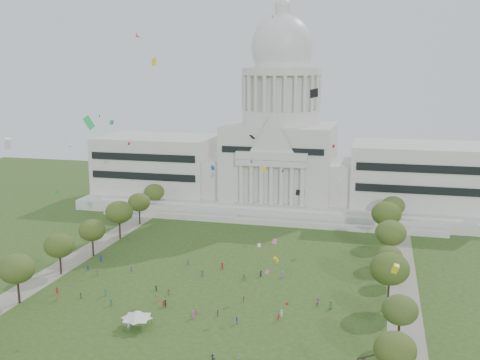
% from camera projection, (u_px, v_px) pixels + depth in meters
% --- Properties ---
extents(ground, '(400.00, 400.00, 0.00)m').
position_uv_depth(ground, '(192.00, 317.00, 130.72)').
color(ground, '#2E481A').
rests_on(ground, ground).
extents(capitol, '(160.00, 64.50, 91.30)m').
position_uv_depth(capitol, '(280.00, 153.00, 234.40)').
color(capitol, silver).
rests_on(capitol, ground).
extents(path_left, '(8.00, 160.00, 0.04)m').
position_uv_depth(path_left, '(75.00, 259.00, 170.86)').
color(path_left, gray).
rests_on(path_left, ground).
extents(path_right, '(8.00, 160.00, 0.04)m').
position_uv_depth(path_right, '(402.00, 289.00, 147.62)').
color(path_right, gray).
rests_on(path_right, ground).
extents(row_tree_r_0, '(7.67, 7.67, 10.91)m').
position_uv_depth(row_tree_r_0, '(395.00, 350.00, 99.71)').
color(row_tree_r_0, black).
rests_on(row_tree_r_0, ground).
extents(row_tree_l_1, '(8.86, 8.86, 12.59)m').
position_uv_depth(row_tree_l_1, '(17.00, 269.00, 136.84)').
color(row_tree_l_1, black).
rests_on(row_tree_l_1, ground).
extents(row_tree_r_1, '(7.58, 7.58, 10.78)m').
position_uv_depth(row_tree_r_1, '(400.00, 310.00, 116.38)').
color(row_tree_r_1, black).
rests_on(row_tree_r_1, ground).
extents(row_tree_l_2, '(8.42, 8.42, 11.97)m').
position_uv_depth(row_tree_l_2, '(59.00, 245.00, 156.43)').
color(row_tree_l_2, black).
rests_on(row_tree_l_2, ground).
extents(row_tree_r_2, '(9.55, 9.55, 13.58)m').
position_uv_depth(row_tree_r_2, '(390.00, 269.00, 134.73)').
color(row_tree_r_2, black).
rests_on(row_tree_r_2, ground).
extents(row_tree_l_3, '(8.12, 8.12, 11.55)m').
position_uv_depth(row_tree_l_3, '(92.00, 230.00, 172.05)').
color(row_tree_l_3, black).
rests_on(row_tree_l_3, ground).
extents(row_tree_r_3, '(7.01, 7.01, 9.98)m').
position_uv_depth(row_tree_r_3, '(390.00, 257.00, 151.38)').
color(row_tree_r_3, black).
rests_on(row_tree_r_3, ground).
extents(row_tree_l_4, '(9.29, 9.29, 13.21)m').
position_uv_depth(row_tree_l_4, '(119.00, 212.00, 189.41)').
color(row_tree_l_4, black).
rests_on(row_tree_l_4, ground).
extents(row_tree_r_4, '(9.19, 9.19, 13.06)m').
position_uv_depth(row_tree_r_4, '(391.00, 233.00, 165.66)').
color(row_tree_r_4, black).
rests_on(row_tree_r_4, ground).
extents(row_tree_l_5, '(8.33, 8.33, 11.85)m').
position_uv_depth(row_tree_l_5, '(139.00, 202.00, 207.55)').
color(row_tree_l_5, black).
rests_on(row_tree_l_5, ground).
extents(row_tree_r_5, '(9.82, 9.82, 13.96)m').
position_uv_depth(row_tree_r_5, '(386.00, 214.00, 185.00)').
color(row_tree_r_5, black).
rests_on(row_tree_r_5, ground).
extents(row_tree_l_6, '(8.19, 8.19, 11.64)m').
position_uv_depth(row_tree_l_6, '(154.00, 192.00, 225.21)').
color(row_tree_l_6, black).
rests_on(row_tree_l_6, ground).
extents(row_tree_r_6, '(8.42, 8.42, 11.97)m').
position_uv_depth(row_tree_r_6, '(393.00, 206.00, 201.73)').
color(row_tree_r_6, black).
rests_on(row_tree_r_6, ground).
extents(event_tent, '(8.60, 8.60, 4.10)m').
position_uv_depth(event_tent, '(137.00, 314.00, 124.89)').
color(event_tent, '#4C4C4C').
rests_on(event_tent, ground).
extents(person_0, '(1.20, 1.04, 2.08)m').
position_uv_depth(person_0, '(331.00, 305.00, 135.05)').
color(person_0, '#33723F').
rests_on(person_0, ground).
extents(person_2, '(1.06, 1.13, 1.98)m').
position_uv_depth(person_2, '(318.00, 302.00, 136.75)').
color(person_2, '#994C8C').
rests_on(person_2, ground).
extents(person_3, '(1.11, 1.27, 1.75)m').
position_uv_depth(person_3, '(237.00, 320.00, 127.05)').
color(person_3, navy).
rests_on(person_3, ground).
extents(person_4, '(0.53, 0.96, 1.63)m').
position_uv_depth(person_4, '(218.00, 313.00, 131.22)').
color(person_4, '#994C8C').
rests_on(person_4, ground).
extents(person_5, '(1.68, 1.87, 1.95)m').
position_uv_depth(person_5, '(165.00, 303.00, 135.94)').
color(person_5, '#4C4C51').
rests_on(person_5, ground).
extents(person_7, '(0.88, 0.84, 1.96)m').
position_uv_depth(person_7, '(128.00, 325.00, 124.28)').
color(person_7, silver).
rests_on(person_7, ground).
extents(person_8, '(0.84, 0.65, 1.51)m').
position_uv_depth(person_8, '(169.00, 292.00, 143.44)').
color(person_8, olive).
rests_on(person_8, ground).
extents(person_9, '(0.89, 1.19, 1.65)m').
position_uv_depth(person_9, '(279.00, 317.00, 128.71)').
color(person_9, '#B21E1E').
rests_on(person_9, ground).
extents(person_10, '(0.49, 0.86, 1.45)m').
position_uv_depth(person_10, '(244.00, 299.00, 139.27)').
color(person_10, '#994C8C').
rests_on(person_10, ground).
extents(person_11, '(1.77, 1.59, 1.85)m').
position_uv_depth(person_11, '(213.00, 358.00, 110.24)').
color(person_11, '#4C4C51').
rests_on(person_11, ground).
extents(distant_crowd, '(59.91, 34.50, 1.95)m').
position_uv_depth(distant_crowd, '(164.00, 284.00, 148.65)').
color(distant_crowd, '#B21E1E').
rests_on(distant_crowd, ground).
extents(kite_swarm, '(87.06, 103.03, 65.31)m').
position_uv_depth(kite_swarm, '(197.00, 179.00, 129.02)').
color(kite_swarm, red).
rests_on(kite_swarm, ground).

